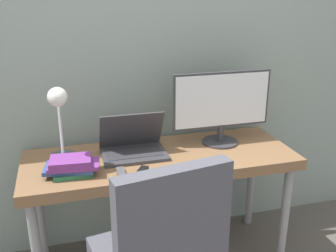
{
  "coord_description": "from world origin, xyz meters",
  "views": [
    {
      "loc": [
        -0.5,
        -1.68,
        1.6
      ],
      "look_at": [
        0.04,
        0.25,
        0.88
      ],
      "focal_mm": 42.0,
      "sensor_mm": 36.0,
      "label": 1
    }
  ],
  "objects_px": {
    "monitor": "(222,104)",
    "book_stack": "(72,166)",
    "desk_lamp": "(59,114)",
    "laptop": "(133,146)"
  },
  "relations": [
    {
      "from": "monitor",
      "to": "desk_lamp",
      "type": "relative_size",
      "value": 1.35
    },
    {
      "from": "laptop",
      "to": "monitor",
      "type": "height_order",
      "value": "monitor"
    },
    {
      "from": "laptop",
      "to": "desk_lamp",
      "type": "bearing_deg",
      "value": -170.71
    },
    {
      "from": "monitor",
      "to": "book_stack",
      "type": "bearing_deg",
      "value": -167.64
    },
    {
      "from": "desk_lamp",
      "to": "book_stack",
      "type": "xyz_separation_m",
      "value": [
        0.04,
        -0.1,
        -0.24
      ]
    },
    {
      "from": "monitor",
      "to": "desk_lamp",
      "type": "bearing_deg",
      "value": -174.37
    },
    {
      "from": "book_stack",
      "to": "monitor",
      "type": "bearing_deg",
      "value": 12.36
    },
    {
      "from": "book_stack",
      "to": "desk_lamp",
      "type": "bearing_deg",
      "value": 109.21
    },
    {
      "from": "monitor",
      "to": "laptop",
      "type": "bearing_deg",
      "value": -177.0
    },
    {
      "from": "monitor",
      "to": "book_stack",
      "type": "xyz_separation_m",
      "value": [
        -0.88,
        -0.19,
        -0.19
      ]
    }
  ]
}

